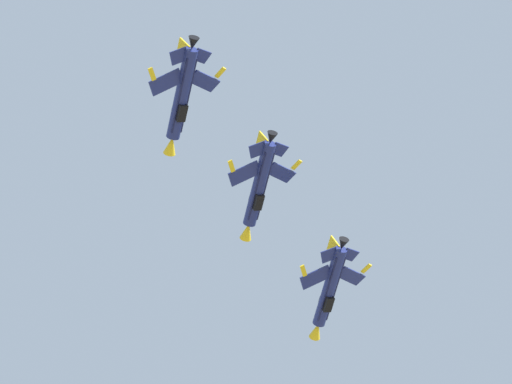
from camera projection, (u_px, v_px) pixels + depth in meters
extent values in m
cylinder|color=navy|center=(330.00, 287.00, 159.98)|extent=(8.85, 10.41, 1.70)
cube|color=#141947|center=(331.00, 289.00, 159.62)|extent=(7.48, 8.78, 0.92)
cone|color=yellow|center=(317.00, 330.00, 163.33)|extent=(2.72, 2.85, 1.56)
cone|color=black|center=(343.00, 244.00, 156.81)|extent=(2.06, 2.10, 1.36)
ellipsoid|color=#192333|center=(323.00, 300.00, 161.71)|extent=(3.12, 3.39, 1.43)
cube|color=black|center=(328.00, 304.00, 160.37)|extent=(2.42, 2.55, 1.19)
cube|color=navy|center=(316.00, 277.00, 157.99)|extent=(4.25, 2.61, 1.77)
cube|color=yellow|center=(303.00, 271.00, 156.56)|extent=(0.90, 1.68, 0.43)
cube|color=navy|center=(350.00, 276.00, 160.23)|extent=(3.30, 4.39, 1.77)
cube|color=yellow|center=(366.00, 268.00, 160.61)|extent=(1.71, 1.19, 0.43)
cube|color=navy|center=(329.00, 255.00, 156.93)|extent=(2.50, 2.24, 0.98)
cube|color=navy|center=(350.00, 255.00, 158.24)|extent=(2.51, 2.66, 0.98)
cube|color=yellow|center=(333.00, 249.00, 159.12)|extent=(2.54, 2.76, 2.48)
cylinder|color=navy|center=(259.00, 184.00, 155.54)|extent=(8.85, 10.41, 1.70)
cube|color=#141947|center=(261.00, 186.00, 155.19)|extent=(7.48, 8.78, 0.97)
cone|color=yellow|center=(247.00, 231.00, 158.89)|extent=(2.72, 2.85, 1.56)
cone|color=black|center=(271.00, 138.00, 152.37)|extent=(2.06, 2.10, 1.36)
ellipsoid|color=#192333|center=(253.00, 199.00, 157.25)|extent=(3.15, 3.41, 1.46)
cube|color=black|center=(258.00, 202.00, 155.94)|extent=(2.43, 2.56, 1.23)
cube|color=navy|center=(244.00, 173.00, 153.45)|extent=(4.18, 2.60, 1.96)
cube|color=yellow|center=(232.00, 166.00, 151.94)|extent=(0.90, 1.68, 0.45)
cube|color=navy|center=(280.00, 173.00, 155.89)|extent=(3.28, 4.32, 1.96)
cube|color=yellow|center=(297.00, 165.00, 156.34)|extent=(1.71, 1.19, 0.45)
cube|color=navy|center=(258.00, 150.00, 152.43)|extent=(2.47, 2.22, 1.08)
cube|color=navy|center=(279.00, 149.00, 153.86)|extent=(2.49, 2.63, 1.08)
cube|color=yellow|center=(262.00, 145.00, 154.64)|extent=(2.63, 2.83, 2.44)
cylinder|color=navy|center=(182.00, 94.00, 147.60)|extent=(8.85, 10.41, 1.70)
cube|color=#141947|center=(184.00, 96.00, 147.27)|extent=(7.46, 8.76, 1.06)
cone|color=yellow|center=(171.00, 145.00, 150.95)|extent=(2.72, 2.85, 1.56)
cone|color=black|center=(193.00, 43.00, 144.43)|extent=(2.06, 2.10, 1.36)
ellipsoid|color=#192333|center=(176.00, 111.00, 149.29)|extent=(3.18, 3.43, 1.50)
cube|color=black|center=(182.00, 113.00, 148.04)|extent=(2.45, 2.57, 1.28)
cube|color=navy|center=(166.00, 82.00, 145.36)|extent=(4.04, 2.57, 2.26)
cube|color=yellow|center=(152.00, 74.00, 143.73)|extent=(0.90, 1.68, 0.49)
cube|color=navy|center=(204.00, 81.00, 148.11)|extent=(3.22, 4.19, 2.26)
cube|color=yellow|center=(220.00, 73.00, 148.69)|extent=(1.71, 1.18, 0.49)
cube|color=navy|center=(179.00, 56.00, 144.40)|extent=(2.40, 2.20, 1.23)
cube|color=navy|center=(201.00, 56.00, 146.01)|extent=(2.45, 2.57, 1.23)
cube|color=yellow|center=(183.00, 52.00, 146.63)|extent=(2.77, 2.94, 2.36)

